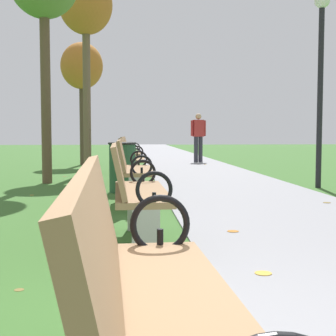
% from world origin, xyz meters
% --- Properties ---
extents(paved_walkway, '(2.59, 44.00, 0.02)m').
position_xyz_m(paved_walkway, '(1.30, 18.00, 0.01)').
color(paved_walkway, gray).
rests_on(paved_walkway, ground).
extents(park_bench_1, '(0.53, 1.62, 0.90)m').
position_xyz_m(park_bench_1, '(-0.50, -0.04, 0.49)').
color(park_bench_1, '#93704C').
rests_on(park_bench_1, ground).
extents(park_bench_2, '(0.51, 1.61, 0.90)m').
position_xyz_m(park_bench_2, '(-0.50, 2.84, 0.49)').
color(park_bench_2, '#93704C').
rests_on(park_bench_2, ground).
extents(park_bench_3, '(0.47, 1.60, 0.90)m').
position_xyz_m(park_bench_3, '(-0.50, 5.40, 0.49)').
color(park_bench_3, '#93704C').
rests_on(park_bench_3, ground).
extents(park_bench_4, '(0.54, 1.62, 0.90)m').
position_xyz_m(park_bench_4, '(-0.50, 8.31, 0.49)').
color(park_bench_4, '#93704C').
rests_on(park_bench_4, ground).
extents(park_bench_5, '(0.55, 1.62, 0.90)m').
position_xyz_m(park_bench_5, '(-0.50, 11.05, 0.49)').
color(park_bench_5, '#93704C').
rests_on(park_bench_5, ground).
extents(tree_3, '(1.28, 1.28, 4.76)m').
position_xyz_m(tree_3, '(-1.54, 10.73, 3.94)').
color(tree_3, brown).
rests_on(tree_3, ground).
extents(tree_4, '(1.30, 1.30, 3.77)m').
position_xyz_m(tree_4, '(-1.95, 14.08, 3.00)').
color(tree_4, '#4C3D2D').
rests_on(tree_4, ground).
extents(pedestrian_walking, '(0.52, 0.28, 1.62)m').
position_xyz_m(pedestrian_walking, '(1.81, 14.97, 0.93)').
color(pedestrian_walking, '#2D2D38').
rests_on(pedestrian_walking, paved_walkway).
extents(trash_bin, '(0.48, 0.48, 0.84)m').
position_xyz_m(trash_bin, '(-0.65, 6.85, 0.42)').
color(trash_bin, '#234C2D').
rests_on(trash_bin, ground).
extents(lamp_post, '(0.28, 0.28, 3.48)m').
position_xyz_m(lamp_post, '(2.89, 7.22, 2.31)').
color(lamp_post, black).
rests_on(lamp_post, ground).
extents(scattered_leaves, '(4.43, 14.92, 0.02)m').
position_xyz_m(scattered_leaves, '(-0.17, 5.91, 0.01)').
color(scattered_leaves, '#93511E').
rests_on(scattered_leaves, ground).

